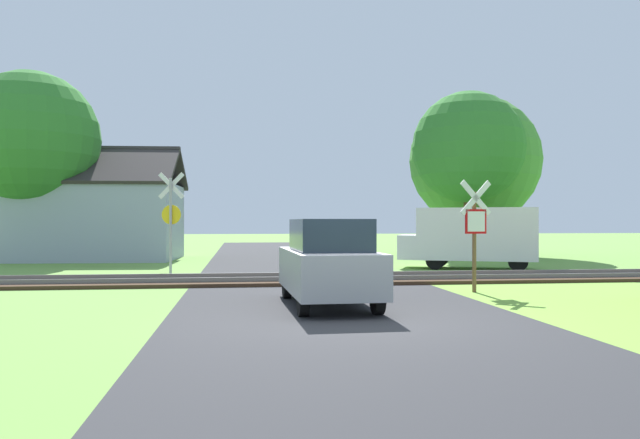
% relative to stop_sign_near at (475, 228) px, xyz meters
% --- Properties ---
extents(ground_plane, '(160.00, 160.00, 0.00)m').
position_rel_stop_sign_near_xyz_m(ground_plane, '(-3.79, -3.70, -1.59)').
color(ground_plane, '#6B9942').
extents(road_asphalt, '(6.48, 80.00, 0.01)m').
position_rel_stop_sign_near_xyz_m(road_asphalt, '(-3.79, -1.70, -1.58)').
color(road_asphalt, '#2D2D30').
rests_on(road_asphalt, ground).
extents(rail_track, '(60.00, 2.60, 0.22)m').
position_rel_stop_sign_near_xyz_m(rail_track, '(-3.79, 3.19, -1.53)').
color(rail_track, '#422D1E').
rests_on(rail_track, ground).
extents(stop_sign_near, '(0.86, 0.23, 2.75)m').
position_rel_stop_sign_near_xyz_m(stop_sign_near, '(0.00, 0.00, 0.00)').
color(stop_sign_near, brown).
rests_on(stop_sign_near, ground).
extents(crossing_sign_far, '(0.86, 0.23, 3.35)m').
position_rel_stop_sign_near_xyz_m(crossing_sign_far, '(-7.94, 6.12, 0.35)').
color(crossing_sign_far, '#9E9EA5').
rests_on(crossing_sign_far, ground).
extents(house, '(8.57, 5.98, 5.22)m').
position_rel_stop_sign_near_xyz_m(house, '(-12.58, 15.04, 0.30)').
color(house, '#99A3B7').
rests_on(house, ground).
extents(tree_far, '(6.65, 6.65, 8.21)m').
position_rel_stop_sign_near_xyz_m(tree_far, '(6.23, 16.02, 3.29)').
color(tree_far, '#513823').
rests_on(tree_far, ground).
extents(tree_right, '(5.19, 5.19, 7.80)m').
position_rel_stop_sign_near_xyz_m(tree_right, '(4.84, 13.22, 3.60)').
color(tree_right, '#513823').
rests_on(tree_right, ground).
extents(tree_left, '(5.86, 5.86, 8.27)m').
position_rel_stop_sign_near_xyz_m(tree_left, '(-14.71, 13.71, 3.74)').
color(tree_left, '#513823').
rests_on(tree_left, ground).
extents(mail_truck, '(5.23, 3.66, 2.24)m').
position_rel_stop_sign_near_xyz_m(mail_truck, '(2.76, 7.40, -0.35)').
color(mail_truck, white).
rests_on(mail_truck, ground).
extents(parked_car, '(1.77, 4.05, 1.78)m').
position_rel_stop_sign_near_xyz_m(parked_car, '(-3.90, -1.98, -0.69)').
color(parked_car, '#99999E').
rests_on(parked_car, ground).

